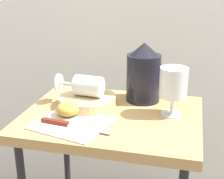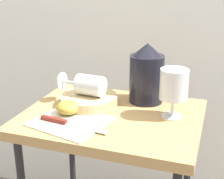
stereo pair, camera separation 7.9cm
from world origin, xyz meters
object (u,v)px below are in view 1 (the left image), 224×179
(wine_glass_tipped_near, at_px, (87,86))
(knife, at_px, (65,124))
(wine_glass_upright, at_px, (173,85))
(apple_half_left, at_px, (68,109))
(basket_tray, at_px, (87,101))
(table, at_px, (112,138))
(pitcher, at_px, (144,77))

(wine_glass_tipped_near, height_order, knife, wine_glass_tipped_near)
(wine_glass_upright, height_order, apple_half_left, wine_glass_upright)
(basket_tray, xyz_separation_m, apple_half_left, (-0.03, -0.09, 0.01))
(table, xyz_separation_m, wine_glass_upright, (0.18, 0.04, 0.18))
(basket_tray, xyz_separation_m, wine_glass_upright, (0.27, -0.01, 0.08))
(table, distance_m, knife, 0.19)
(table, relative_size, basket_tray, 3.93)
(table, xyz_separation_m, wine_glass_tipped_near, (-0.09, 0.04, 0.15))
(table, height_order, apple_half_left, apple_half_left)
(apple_half_left, bearing_deg, table, 21.64)
(table, bearing_deg, wine_glass_tipped_near, 154.75)
(pitcher, height_order, knife, pitcher)
(pitcher, relative_size, wine_glass_upright, 1.32)
(basket_tray, bearing_deg, knife, -94.21)
(basket_tray, height_order, wine_glass_upright, wine_glass_upright)
(wine_glass_tipped_near, relative_size, knife, 0.74)
(table, relative_size, wine_glass_tipped_near, 4.66)
(wine_glass_upright, bearing_deg, apple_half_left, -164.26)
(knife, bearing_deg, pitcher, 54.57)
(pitcher, distance_m, knife, 0.32)
(table, bearing_deg, wine_glass_upright, 11.41)
(wine_glass_upright, bearing_deg, basket_tray, 178.66)
(basket_tray, relative_size, wine_glass_upright, 1.25)
(wine_glass_tipped_near, distance_m, knife, 0.18)
(table, height_order, wine_glass_tipped_near, wine_glass_tipped_near)
(knife, bearing_deg, wine_glass_upright, 28.54)
(wine_glass_upright, xyz_separation_m, wine_glass_tipped_near, (-0.27, 0.01, -0.03))
(table, relative_size, knife, 3.44)
(table, distance_m, wine_glass_tipped_near, 0.19)
(table, xyz_separation_m, knife, (-0.11, -0.12, 0.09))
(table, height_order, wine_glass_upright, wine_glass_upright)
(basket_tray, bearing_deg, apple_half_left, -107.94)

